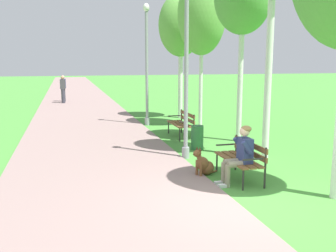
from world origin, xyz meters
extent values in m
plane|color=#478E38|center=(0.00, 0.00, 0.00)|extent=(120.00, 120.00, 0.00)
cube|color=gray|center=(-2.45, 24.00, 0.02)|extent=(4.40, 60.00, 0.04)
cube|color=brown|center=(0.21, 1.40, 0.45)|extent=(0.14, 1.50, 0.04)
cube|color=brown|center=(0.38, 1.40, 0.45)|extent=(0.14, 1.50, 0.04)
cube|color=brown|center=(0.56, 1.40, 0.45)|extent=(0.14, 1.50, 0.04)
cube|color=brown|center=(0.66, 1.40, 0.59)|extent=(0.04, 1.50, 0.11)
cube|color=brown|center=(0.66, 1.40, 0.77)|extent=(0.04, 1.50, 0.11)
cylinder|color=#2D2B28|center=(0.18, 2.09, 0.23)|extent=(0.04, 0.04, 0.45)
cylinder|color=#2D2B28|center=(0.66, 2.09, 0.43)|extent=(0.04, 0.04, 0.85)
cube|color=#2D2B28|center=(0.38, 2.09, 0.63)|extent=(0.45, 0.04, 0.03)
cylinder|color=#2D2B28|center=(0.18, 0.71, 0.23)|extent=(0.04, 0.04, 0.45)
cylinder|color=#2D2B28|center=(0.66, 0.71, 0.43)|extent=(0.04, 0.04, 0.85)
cube|color=#2D2B28|center=(0.38, 0.71, 0.63)|extent=(0.45, 0.04, 0.03)
cube|color=brown|center=(0.33, 6.21, 0.45)|extent=(0.14, 1.50, 0.04)
cube|color=brown|center=(0.50, 6.21, 0.45)|extent=(0.14, 1.50, 0.04)
cube|color=brown|center=(0.68, 6.21, 0.45)|extent=(0.14, 1.50, 0.04)
cube|color=brown|center=(0.78, 6.21, 0.59)|extent=(0.04, 1.50, 0.11)
cube|color=brown|center=(0.78, 6.21, 0.77)|extent=(0.04, 1.50, 0.11)
cylinder|color=#2D2B28|center=(0.30, 6.90, 0.23)|extent=(0.04, 0.04, 0.45)
cylinder|color=#2D2B28|center=(0.78, 6.90, 0.43)|extent=(0.04, 0.04, 0.85)
cube|color=#2D2B28|center=(0.50, 6.90, 0.63)|extent=(0.45, 0.04, 0.03)
cylinder|color=#2D2B28|center=(0.30, 5.52, 0.23)|extent=(0.04, 0.04, 0.45)
cylinder|color=#2D2B28|center=(0.78, 5.52, 0.43)|extent=(0.04, 0.04, 0.85)
cube|color=#2D2B28|center=(0.50, 5.52, 0.63)|extent=(0.45, 0.04, 0.03)
cylinder|color=gray|center=(0.17, 1.17, 0.47)|extent=(0.42, 0.14, 0.14)
cylinder|color=gray|center=(-0.04, 1.17, 0.24)|extent=(0.11, 0.11, 0.47)
cube|color=silver|center=(-0.12, 1.17, 0.04)|extent=(0.24, 0.09, 0.07)
cylinder|color=gray|center=(0.17, 0.97, 0.47)|extent=(0.42, 0.14, 0.14)
cylinder|color=gray|center=(-0.04, 0.97, 0.24)|extent=(0.11, 0.11, 0.47)
cube|color=silver|center=(-0.12, 0.97, 0.04)|extent=(0.24, 0.09, 0.07)
cube|color=navy|center=(0.38, 1.07, 0.73)|extent=(0.22, 0.36, 0.52)
cylinder|color=navy|center=(0.32, 1.27, 0.83)|extent=(0.25, 0.09, 0.30)
cylinder|color=navy|center=(0.32, 0.87, 0.83)|extent=(0.25, 0.09, 0.30)
sphere|color=beige|center=(0.36, 1.07, 1.13)|extent=(0.21, 0.21, 0.21)
ellipsoid|color=olive|center=(0.39, 1.07, 1.18)|extent=(0.22, 0.23, 0.14)
ellipsoid|color=brown|center=(-0.13, 1.90, 0.16)|extent=(0.45, 0.42, 0.32)
ellipsoid|color=brown|center=(-0.27, 1.83, 0.29)|extent=(0.54, 0.43, 0.48)
ellipsoid|color=#4C2D19|center=(-0.22, 1.85, 0.32)|extent=(0.40, 0.34, 0.27)
cylinder|color=brown|center=(-0.41, 1.82, 0.19)|extent=(0.06, 0.06, 0.38)
cylinder|color=brown|center=(-0.35, 1.71, 0.19)|extent=(0.06, 0.06, 0.38)
cylinder|color=brown|center=(-0.36, 1.77, 0.43)|extent=(0.18, 0.20, 0.19)
ellipsoid|color=brown|center=(-0.43, 1.74, 0.56)|extent=(0.26, 0.23, 0.16)
cone|color=#4C2D19|center=(-0.52, 1.69, 0.55)|extent=(0.13, 0.13, 0.09)
cone|color=#4C2D19|center=(-0.42, 1.79, 0.66)|extent=(0.06, 0.06, 0.09)
cone|color=#4C2D19|center=(-0.38, 1.71, 0.66)|extent=(0.06, 0.06, 0.09)
cylinder|color=brown|center=(0.04, 1.99, 0.03)|extent=(0.27, 0.17, 0.04)
cylinder|color=gray|center=(-0.16, 3.44, 0.15)|extent=(0.20, 0.20, 0.30)
cylinder|color=gray|center=(-0.16, 3.44, 2.13)|extent=(0.11, 0.11, 4.27)
cylinder|color=gray|center=(-0.06, 8.84, 0.15)|extent=(0.20, 0.20, 0.30)
cylinder|color=gray|center=(-0.06, 8.84, 2.22)|extent=(0.11, 0.11, 4.44)
ellipsoid|color=silver|center=(-0.06, 8.84, 4.56)|extent=(0.24, 0.24, 0.32)
cylinder|color=silver|center=(1.89, 2.90, 2.35)|extent=(0.18, 0.18, 4.70)
cylinder|color=silver|center=(2.15, 5.08, 1.90)|extent=(0.16, 0.16, 3.80)
cylinder|color=silver|center=(1.93, 8.10, 1.69)|extent=(0.14, 0.14, 3.37)
ellipsoid|color=#66A847|center=(1.93, 8.10, 4.30)|extent=(1.84, 1.90, 3.07)
cylinder|color=silver|center=(1.80, 10.42, 1.64)|extent=(0.20, 0.20, 3.27)
ellipsoid|color=#66A847|center=(1.80, 10.42, 4.09)|extent=(1.96, 1.80, 2.74)
cylinder|color=#2D6638|center=(0.48, 4.34, 0.35)|extent=(0.36, 0.36, 0.70)
cylinder|color=#383842|center=(-3.34, 17.64, 0.44)|extent=(0.22, 0.22, 0.88)
cube|color=#3F3F42|center=(-3.34, 17.64, 1.16)|extent=(0.32, 0.20, 0.56)
sphere|color=#A37556|center=(-3.34, 17.64, 1.55)|extent=(0.20, 0.20, 0.20)
cylinder|color=#383842|center=(-3.32, 18.54, 0.44)|extent=(0.22, 0.22, 0.88)
cube|color=navy|center=(-3.32, 18.54, 1.16)|extent=(0.32, 0.20, 0.56)
sphere|color=tan|center=(-3.32, 18.54, 1.55)|extent=(0.20, 0.20, 0.20)
camera|label=1|loc=(-3.16, -5.96, 2.58)|focal=40.73mm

